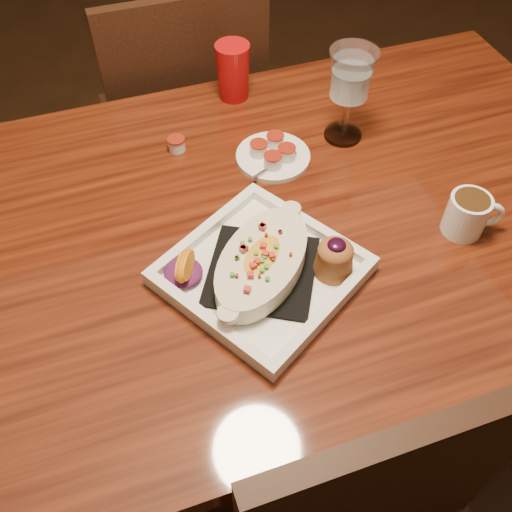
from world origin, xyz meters
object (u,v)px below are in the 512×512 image
object	(u,v)px
coffee_mug	(468,213)
goblet	(351,80)
plate	(267,266)
table	(257,252)
saucer	(273,155)
chair_far	(185,124)
red_tumbler	(233,72)

from	to	relation	value
coffee_mug	goblet	bearing A→B (deg)	126.05
plate	coffee_mug	size ratio (longest dim) A/B	3.79
plate	goblet	xyz separation A→B (m)	(0.28, 0.30, 0.11)
goblet	coffee_mug	bearing A→B (deg)	-73.18
table	plate	distance (m)	0.18
goblet	saucer	xyz separation A→B (m)	(-0.17, -0.02, -0.12)
chair_far	coffee_mug	bearing A→B (deg)	113.89
plate	goblet	size ratio (longest dim) A/B	1.96
chair_far	saucer	world-z (taller)	chair_far
table	chair_far	bearing A→B (deg)	90.00
chair_far	goblet	size ratio (longest dim) A/B	4.73
coffee_mug	goblet	xyz separation A→B (m)	(-0.09, 0.31, 0.09)
coffee_mug	saucer	world-z (taller)	coffee_mug
goblet	red_tumbler	world-z (taller)	goblet
chair_far	plate	xyz separation A→B (m)	(-0.03, -0.76, 0.27)
coffee_mug	red_tumbler	xyz separation A→B (m)	(-0.27, 0.52, 0.02)
table	coffee_mug	size ratio (longest dim) A/B	14.74
plate	red_tumbler	bearing A→B (deg)	48.02
table	red_tumbler	distance (m)	0.42
plate	chair_far	bearing A→B (deg)	57.29
plate	goblet	world-z (taller)	goblet
chair_far	plate	world-z (taller)	chair_far
table	red_tumbler	xyz separation A→B (m)	(0.07, 0.38, 0.16)
plate	coffee_mug	world-z (taller)	plate
chair_far	plate	distance (m)	0.81
table	saucer	bearing A→B (deg)	60.12
chair_far	coffee_mug	distance (m)	0.89
table	plate	bearing A→B (deg)	-102.28
chair_far	plate	size ratio (longest dim) A/B	2.41
coffee_mug	saucer	bearing A→B (deg)	151.11
table	plate	xyz separation A→B (m)	(-0.03, -0.13, 0.13)
plate	saucer	bearing A→B (deg)	37.40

